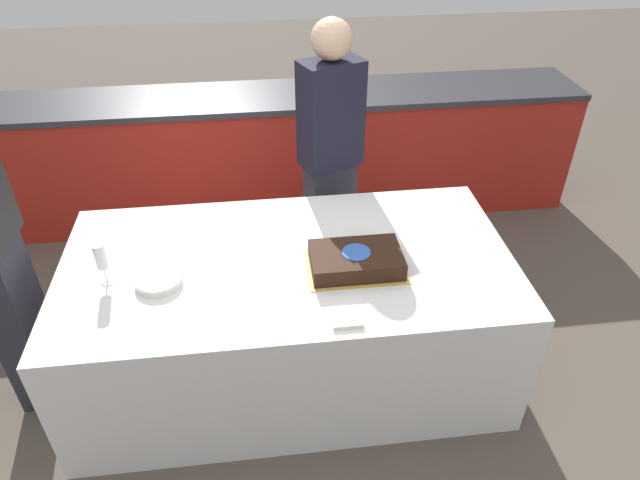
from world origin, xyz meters
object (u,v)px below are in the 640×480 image
(person_cutting_cake, at_px, (330,156))
(wine_glass, at_px, (101,258))
(cake, at_px, (356,260))
(plate_stack, at_px, (159,280))

(person_cutting_cake, bearing_deg, wine_glass, 14.79)
(cake, height_order, person_cutting_cake, person_cutting_cake)
(cake, xyz_separation_m, plate_stack, (-0.90, -0.00, -0.03))
(plate_stack, bearing_deg, cake, 0.01)
(plate_stack, height_order, wine_glass, wine_glass)
(cake, xyz_separation_m, wine_glass, (-1.13, 0.04, 0.09))
(person_cutting_cake, bearing_deg, cake, 68.16)
(wine_glass, bearing_deg, cake, -1.78)
(plate_stack, height_order, person_cutting_cake, person_cutting_cake)
(wine_glass, bearing_deg, plate_stack, -8.62)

